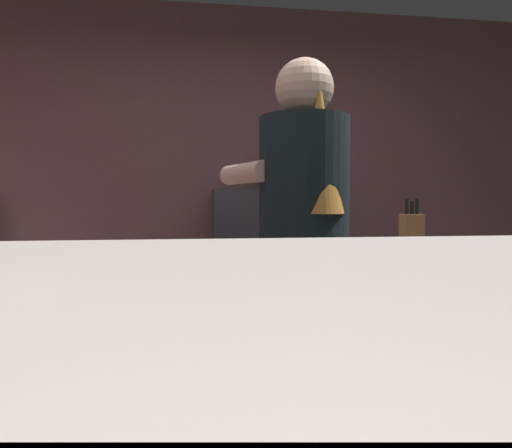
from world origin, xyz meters
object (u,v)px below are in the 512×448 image
(bottle_hot_sauce, at_px, (264,178))
(bottle_olive_oil, at_px, (266,177))
(bartender, at_px, (304,247))
(chefs_knife, at_px, (340,256))
(bottle_vinegar, at_px, (294,180))
(knife_block, at_px, (412,233))
(mixing_bowl, at_px, (250,253))
(bottle_soy, at_px, (301,178))

(bottle_hot_sauce, height_order, bottle_olive_oil, bottle_olive_oil)
(bartender, distance_m, bottle_olive_oil, 1.83)
(chefs_knife, distance_m, bottle_hot_sauce, 1.33)
(chefs_knife, height_order, bottle_vinegar, bottle_vinegar)
(bartender, xyz_separation_m, bottle_hot_sauce, (0.10, 1.65, 0.35))
(bartender, xyz_separation_m, knife_block, (0.68, 0.48, 0.01))
(knife_block, relative_size, mixing_bowl, 1.59)
(bottle_vinegar, relative_size, bottle_hot_sauce, 0.97)
(bottle_vinegar, distance_m, bottle_hot_sauce, 0.27)
(mixing_bowl, bearing_deg, chefs_knife, -1.09)
(bottle_soy, distance_m, bottle_hot_sauce, 0.28)
(mixing_bowl, distance_m, bottle_vinegar, 1.48)
(bartender, xyz_separation_m, bottle_olive_oil, (0.15, 1.78, 0.36))
(bartender, bearing_deg, chefs_knife, -53.77)
(bartender, bearing_deg, mixing_bowl, 1.39)
(bottle_vinegar, bearing_deg, bartender, -101.60)
(mixing_bowl, xyz_separation_m, bottle_soy, (0.54, 1.21, 0.42))
(knife_block, xyz_separation_m, bottle_olive_oil, (-0.53, 1.30, 0.35))
(chefs_knife, xyz_separation_m, bottle_hot_sauce, (-0.17, 1.24, 0.44))
(mixing_bowl, relative_size, chefs_knife, 0.73)
(knife_block, relative_size, chefs_knife, 1.17)
(chefs_knife, bearing_deg, bottle_olive_oil, 85.21)
(knife_block, height_order, bottle_hot_sauce, bottle_hot_sauce)
(chefs_knife, distance_m, bottle_vinegar, 1.40)
(mixing_bowl, relative_size, bottle_soy, 0.81)
(chefs_knife, relative_size, bottle_vinegar, 1.16)
(bartender, bearing_deg, bottle_vinegar, -30.93)
(bottle_soy, height_order, bottle_vinegar, bottle_soy)
(mixing_bowl, height_order, bottle_vinegar, bottle_vinegar)
(chefs_knife, xyz_separation_m, bottle_olive_oil, (-0.13, 1.38, 0.45))
(mixing_bowl, relative_size, bottle_olive_oil, 0.68)
(mixing_bowl, bearing_deg, bottle_soy, 65.98)
(bartender, xyz_separation_m, mixing_bowl, (-0.16, 0.41, -0.07))
(mixing_bowl, height_order, bottle_hot_sauce, bottle_hot_sauce)
(knife_block, relative_size, bottle_soy, 1.29)
(chefs_knife, xyz_separation_m, bottle_vinegar, (0.08, 1.33, 0.43))
(knife_block, bearing_deg, chefs_knife, -169.59)
(knife_block, height_order, chefs_knife, knife_block)
(bottle_soy, relative_size, bottle_olive_oil, 0.84)
(bartender, distance_m, bottle_vinegar, 1.80)
(bartender, bearing_deg, bottle_olive_oil, -24.00)
(mixing_bowl, xyz_separation_m, chefs_knife, (0.43, -0.01, -0.02))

